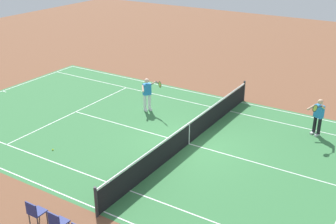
{
  "coord_description": "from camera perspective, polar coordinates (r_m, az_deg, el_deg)",
  "views": [
    {
      "loc": [
        -7.67,
        13.86,
        8.24
      ],
      "look_at": [
        1.42,
        -0.62,
        0.9
      ],
      "focal_mm": 45.44,
      "sensor_mm": 36.0,
      "label": 1
    }
  ],
  "objects": [
    {
      "name": "spectator_chair_4",
      "position": [
        13.0,
        -14.62,
        -14.1
      ],
      "size": [
        0.44,
        0.44,
        0.88
      ],
      "color": "#38383D",
      "rests_on": "ground_plane"
    },
    {
      "name": "ground_plane",
      "position": [
        17.86,
        2.8,
        -4.28
      ],
      "size": [
        60.0,
        60.0,
        0.0
      ],
      "primitive_type": "plane",
      "color": "brown"
    },
    {
      "name": "tennis_ball",
      "position": [
        17.93,
        -15.2,
        -4.9
      ],
      "size": [
        0.07,
        0.07,
        0.07
      ],
      "primitive_type": "sphere",
      "color": "#CCE01E",
      "rests_on": "ground_plane"
    },
    {
      "name": "tennis_player_near",
      "position": [
        20.78,
        -2.78,
        2.61
      ],
      "size": [
        1.18,
        0.75,
        1.7
      ],
      "color": "white",
      "rests_on": "ground_plane"
    },
    {
      "name": "spectator_chair_5",
      "position": [
        13.59,
        -17.42,
        -12.63
      ],
      "size": [
        0.44,
        0.44,
        0.88
      ],
      "color": "#38383D",
      "rests_on": "ground_plane"
    },
    {
      "name": "court_slab",
      "position": [
        17.86,
        2.8,
        -4.27
      ],
      "size": [
        24.2,
        11.4,
        0.0
      ],
      "primitive_type": "cube",
      "color": "#387A42",
      "rests_on": "ground_plane"
    },
    {
      "name": "court_line_markings",
      "position": [
        17.86,
        2.8,
        -4.27
      ],
      "size": [
        23.85,
        11.05,
        0.01
      ],
      "color": "white",
      "rests_on": "ground_plane"
    },
    {
      "name": "tennis_net",
      "position": [
        17.64,
        2.83,
        -2.86
      ],
      "size": [
        0.1,
        11.7,
        1.08
      ],
      "color": "#2D2D33",
      "rests_on": "ground_plane"
    },
    {
      "name": "tennis_player_far",
      "position": [
        19.32,
        19.5,
        -0.41
      ],
      "size": [
        0.75,
        1.19,
        1.7
      ],
      "color": "black",
      "rests_on": "ground_plane"
    }
  ]
}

